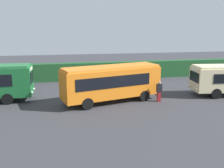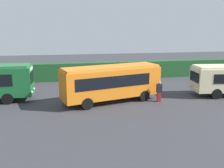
% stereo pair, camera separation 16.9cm
% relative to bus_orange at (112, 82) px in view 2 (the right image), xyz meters
% --- Properties ---
extents(ground_plane, '(84.16, 84.16, 0.00)m').
position_rel_bus_orange_xyz_m(ground_plane, '(-0.33, -0.02, -1.87)').
color(ground_plane, '#38383D').
extents(bus_orange, '(9.26, 4.70, 3.27)m').
position_rel_bus_orange_xyz_m(bus_orange, '(0.00, 0.00, 0.00)').
color(bus_orange, orange).
rests_on(bus_orange, ground_plane).
extents(person_center, '(0.50, 0.29, 1.87)m').
position_rel_bus_orange_xyz_m(person_center, '(4.23, -0.77, -0.89)').
color(person_center, maroon).
rests_on(person_center, ground_plane).
extents(hedge_row, '(54.08, 1.23, 2.22)m').
position_rel_bus_orange_xyz_m(hedge_row, '(-0.33, 10.27, -0.77)').
color(hedge_row, '#1F5028').
rests_on(hedge_row, ground_plane).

